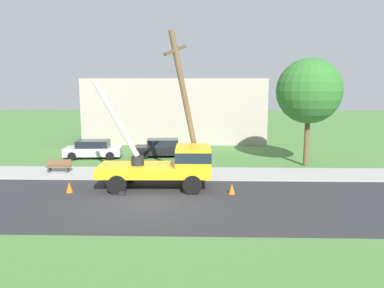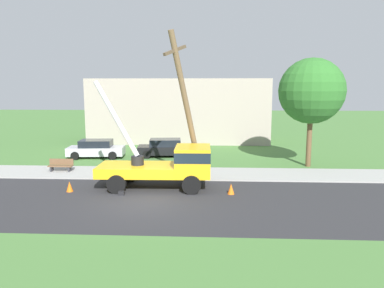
{
  "view_description": "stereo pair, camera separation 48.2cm",
  "coord_description": "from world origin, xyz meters",
  "px_view_note": "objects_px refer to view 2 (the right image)",
  "views": [
    {
      "loc": [
        2.73,
        -17.22,
        5.59
      ],
      "look_at": [
        2.17,
        3.39,
        2.37
      ],
      "focal_mm": 34.2,
      "sensor_mm": 36.0,
      "label": 1
    },
    {
      "loc": [
        3.21,
        -17.2,
        5.59
      ],
      "look_at": [
        2.17,
        3.39,
        2.37
      ],
      "focal_mm": 34.2,
      "sensor_mm": 36.0,
      "label": 2
    }
  ],
  "objects_px": {
    "parked_sedan_silver": "(96,149)",
    "parked_sedan_black": "(165,148)",
    "traffic_cone_ahead": "(231,189)",
    "roadside_tree_near": "(312,91)",
    "utility_truck": "(170,163)",
    "park_bench": "(61,166)",
    "traffic_cone_behind": "(70,187)",
    "leaning_utility_pole": "(187,108)"
  },
  "relations": [
    {
      "from": "leaning_utility_pole",
      "to": "utility_truck",
      "type": "bearing_deg",
      "value": -131.03
    },
    {
      "from": "parked_sedan_black",
      "to": "roadside_tree_near",
      "type": "height_order",
      "value": "roadside_tree_near"
    },
    {
      "from": "leaning_utility_pole",
      "to": "traffic_cone_behind",
      "type": "distance_m",
      "value": 7.76
    },
    {
      "from": "parked_sedan_silver",
      "to": "parked_sedan_black",
      "type": "bearing_deg",
      "value": 8.08
    },
    {
      "from": "utility_truck",
      "to": "leaning_utility_pole",
      "type": "distance_m",
      "value": 3.32
    },
    {
      "from": "parked_sedan_silver",
      "to": "roadside_tree_near",
      "type": "relative_size",
      "value": 0.6
    },
    {
      "from": "roadside_tree_near",
      "to": "traffic_cone_behind",
      "type": "bearing_deg",
      "value": -153.91
    },
    {
      "from": "traffic_cone_behind",
      "to": "parked_sedan_black",
      "type": "height_order",
      "value": "parked_sedan_black"
    },
    {
      "from": "utility_truck",
      "to": "park_bench",
      "type": "xyz_separation_m",
      "value": [
        -7.58,
        3.3,
        -0.95
      ]
    },
    {
      "from": "traffic_cone_ahead",
      "to": "leaning_utility_pole",
      "type": "bearing_deg",
      "value": 139.32
    },
    {
      "from": "parked_sedan_silver",
      "to": "roadside_tree_near",
      "type": "distance_m",
      "value": 16.9
    },
    {
      "from": "traffic_cone_ahead",
      "to": "parked_sedan_black",
      "type": "height_order",
      "value": "parked_sedan_black"
    },
    {
      "from": "traffic_cone_behind",
      "to": "park_bench",
      "type": "bearing_deg",
      "value": 117.54
    },
    {
      "from": "parked_sedan_silver",
      "to": "roadside_tree_near",
      "type": "xyz_separation_m",
      "value": [
        16.07,
        -2.47,
        4.59
      ]
    },
    {
      "from": "park_bench",
      "to": "utility_truck",
      "type": "bearing_deg",
      "value": -23.53
    },
    {
      "from": "parked_sedan_silver",
      "to": "utility_truck",
      "type": "bearing_deg",
      "value": -51.27
    },
    {
      "from": "parked_sedan_black",
      "to": "park_bench",
      "type": "bearing_deg",
      "value": -135.8
    },
    {
      "from": "traffic_cone_ahead",
      "to": "parked_sedan_silver",
      "type": "height_order",
      "value": "parked_sedan_silver"
    },
    {
      "from": "traffic_cone_behind",
      "to": "utility_truck",
      "type": "bearing_deg",
      "value": 11.1
    },
    {
      "from": "traffic_cone_ahead",
      "to": "parked_sedan_black",
      "type": "bearing_deg",
      "value": 114.59
    },
    {
      "from": "utility_truck",
      "to": "parked_sedan_black",
      "type": "height_order",
      "value": "utility_truck"
    },
    {
      "from": "parked_sedan_silver",
      "to": "traffic_cone_ahead",
      "type": "bearing_deg",
      "value": -43.29
    },
    {
      "from": "traffic_cone_ahead",
      "to": "park_bench",
      "type": "height_order",
      "value": "park_bench"
    },
    {
      "from": "utility_truck",
      "to": "park_bench",
      "type": "relative_size",
      "value": 4.26
    },
    {
      "from": "parked_sedan_black",
      "to": "roadside_tree_near",
      "type": "bearing_deg",
      "value": -17.0
    },
    {
      "from": "traffic_cone_ahead",
      "to": "traffic_cone_behind",
      "type": "xyz_separation_m",
      "value": [
        -8.68,
        0.03,
        0.0
      ]
    },
    {
      "from": "traffic_cone_behind",
      "to": "roadside_tree_near",
      "type": "relative_size",
      "value": 0.07
    },
    {
      "from": "utility_truck",
      "to": "roadside_tree_near",
      "type": "xyz_separation_m",
      "value": [
        9.22,
        6.08,
        3.89
      ]
    },
    {
      "from": "roadside_tree_near",
      "to": "leaning_utility_pole",
      "type": "bearing_deg",
      "value": -148.8
    },
    {
      "from": "utility_truck",
      "to": "leaning_utility_pole",
      "type": "relative_size",
      "value": 0.79
    },
    {
      "from": "parked_sedan_black",
      "to": "utility_truck",
      "type": "bearing_deg",
      "value": -81.49
    },
    {
      "from": "leaning_utility_pole",
      "to": "parked_sedan_black",
      "type": "distance_m",
      "value": 9.37
    },
    {
      "from": "leaning_utility_pole",
      "to": "roadside_tree_near",
      "type": "xyz_separation_m",
      "value": [
        8.32,
        5.04,
        0.87
      ]
    },
    {
      "from": "parked_sedan_silver",
      "to": "parked_sedan_black",
      "type": "distance_m",
      "value": 5.51
    },
    {
      "from": "traffic_cone_ahead",
      "to": "parked_sedan_silver",
      "type": "xyz_separation_m",
      "value": [
        -10.22,
        9.62,
        0.43
      ]
    },
    {
      "from": "traffic_cone_behind",
      "to": "roadside_tree_near",
      "type": "height_order",
      "value": "roadside_tree_near"
    },
    {
      "from": "parked_sedan_black",
      "to": "leaning_utility_pole",
      "type": "bearing_deg",
      "value": -74.49
    },
    {
      "from": "traffic_cone_ahead",
      "to": "roadside_tree_near",
      "type": "height_order",
      "value": "roadside_tree_near"
    },
    {
      "from": "leaning_utility_pole",
      "to": "traffic_cone_ahead",
      "type": "xyz_separation_m",
      "value": [
        2.46,
        -2.11,
        -4.15
      ]
    },
    {
      "from": "traffic_cone_behind",
      "to": "leaning_utility_pole",
      "type": "bearing_deg",
      "value": 18.5
    },
    {
      "from": "utility_truck",
      "to": "leaning_utility_pole",
      "type": "bearing_deg",
      "value": 48.97
    },
    {
      "from": "traffic_cone_ahead",
      "to": "parked_sedan_black",
      "type": "relative_size",
      "value": 0.12
    }
  ]
}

